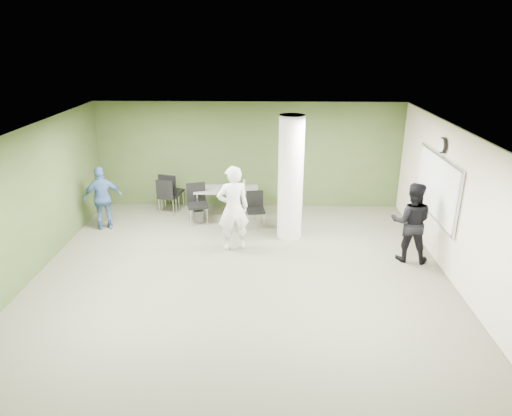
{
  "coord_description": "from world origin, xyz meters",
  "views": [
    {
      "loc": [
        0.49,
        -7.7,
        4.4
      ],
      "look_at": [
        0.26,
        1.0,
        1.07
      ],
      "focal_mm": 32.0,
      "sensor_mm": 36.0,
      "label": 1
    }
  ],
  "objects_px": {
    "woman_white": "(233,209)",
    "man_blue": "(103,198)",
    "man_black": "(411,222)",
    "chair_back_left": "(167,194)",
    "folding_table": "(227,190)"
  },
  "relations": [
    {
      "from": "woman_white",
      "to": "man_blue",
      "type": "distance_m",
      "value": 3.33
    },
    {
      "from": "man_blue",
      "to": "woman_white",
      "type": "bearing_deg",
      "value": 137.87
    },
    {
      "from": "man_black",
      "to": "man_blue",
      "type": "relative_size",
      "value": 1.09
    },
    {
      "from": "chair_back_left",
      "to": "woman_white",
      "type": "height_order",
      "value": "woman_white"
    },
    {
      "from": "woman_white",
      "to": "chair_back_left",
      "type": "bearing_deg",
      "value": -63.59
    },
    {
      "from": "man_black",
      "to": "man_blue",
      "type": "xyz_separation_m",
      "value": [
        -6.8,
        1.45,
        -0.07
      ]
    },
    {
      "from": "chair_back_left",
      "to": "man_blue",
      "type": "distance_m",
      "value": 1.65
    },
    {
      "from": "chair_back_left",
      "to": "man_black",
      "type": "relative_size",
      "value": 0.56
    },
    {
      "from": "man_black",
      "to": "man_blue",
      "type": "height_order",
      "value": "man_black"
    },
    {
      "from": "chair_back_left",
      "to": "woman_white",
      "type": "distance_m",
      "value": 2.77
    },
    {
      "from": "folding_table",
      "to": "woman_white",
      "type": "xyz_separation_m",
      "value": [
        0.3,
        -1.88,
        0.23
      ]
    },
    {
      "from": "chair_back_left",
      "to": "man_black",
      "type": "distance_m",
      "value": 6.02
    },
    {
      "from": "man_blue",
      "to": "chair_back_left",
      "type": "bearing_deg",
      "value": -166.9
    },
    {
      "from": "woman_white",
      "to": "man_blue",
      "type": "height_order",
      "value": "woman_white"
    },
    {
      "from": "folding_table",
      "to": "woman_white",
      "type": "relative_size",
      "value": 0.85
    }
  ]
}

